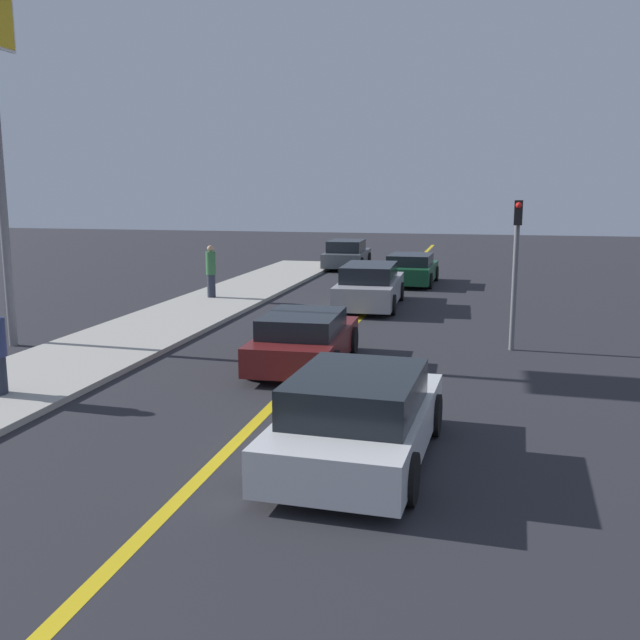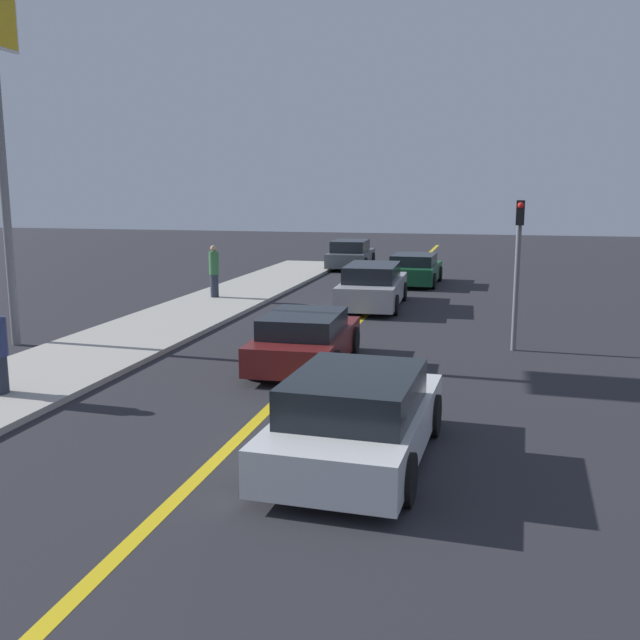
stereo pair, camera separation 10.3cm
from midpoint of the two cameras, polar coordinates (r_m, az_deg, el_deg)
The scene contains 9 objects.
road_center_line at distance 18.91m, azimuth 2.08°, elevation -0.81°, with size 0.20×60.00×0.01m.
sidewalk_left at distance 19.78m, azimuth -12.86°, elevation -0.41°, with size 2.99×34.46×0.12m.
car_near_right_lane at distance 9.83m, azimuth 2.79°, elevation -7.81°, with size 2.10×4.12×1.28m.
car_ahead_center at distance 14.97m, azimuth -1.45°, elevation -1.59°, with size 1.94×3.92×1.16m.
car_far_distant at distance 22.59m, azimuth 3.89°, elevation 2.71°, with size 2.00×4.72×1.38m.
car_parked_left_lot at distance 28.18m, azimuth 7.16°, elevation 4.04°, with size 1.99×3.95×1.20m.
car_oncoming_far at distance 33.65m, azimuth 2.08°, elevation 5.24°, with size 1.97×4.22×1.33m.
pedestrian_far_standing at distance 24.06m, azimuth -8.84°, elevation 3.88°, with size 0.32×0.32×1.74m.
traffic_light at distance 16.79m, azimuth 15.22°, elevation 4.82°, with size 0.18×0.40×3.45m.
Camera 1 is at (3.50, -0.22, 3.70)m, focal length 40.00 mm.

